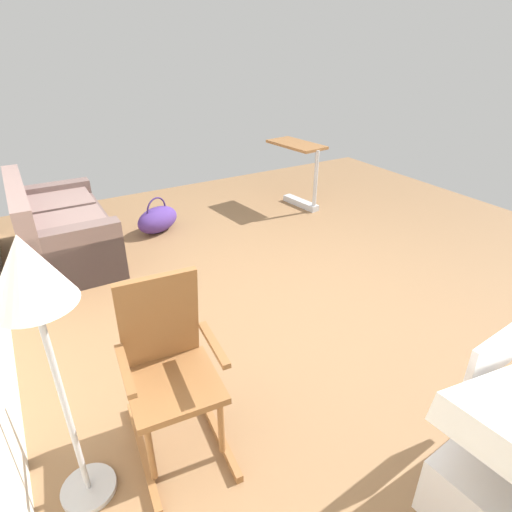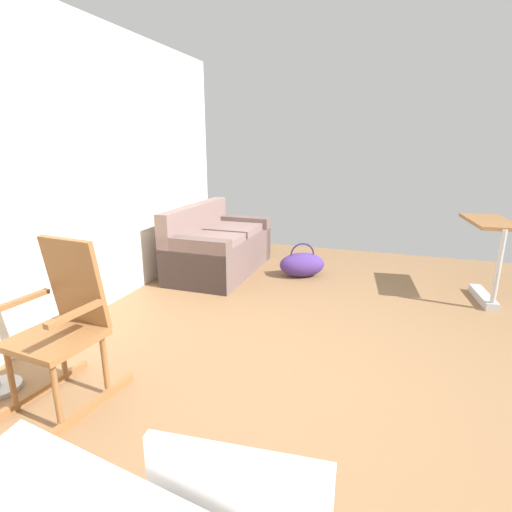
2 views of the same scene
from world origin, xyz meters
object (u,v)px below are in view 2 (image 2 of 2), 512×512
object	(u,v)px
duffel_bag	(302,264)
overbed_table	(488,250)
couch	(218,248)
rocking_chair	(64,326)

from	to	relation	value
duffel_bag	overbed_table	bearing A→B (deg)	-93.30
couch	overbed_table	size ratio (longest dim) A/B	1.86
rocking_chair	duffel_bag	distance (m)	3.05
couch	rocking_chair	xyz separation A→B (m)	(-2.76, -0.18, 0.20)
couch	duffel_bag	size ratio (longest dim) A/B	2.50
couch	rocking_chair	distance (m)	2.77
couch	overbed_table	xyz separation A→B (m)	(0.02, -3.05, 0.23)
overbed_table	duffel_bag	world-z (taller)	overbed_table
rocking_chair	duffel_bag	world-z (taller)	rocking_chair
rocking_chair	duffel_bag	bearing A→B (deg)	-17.08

